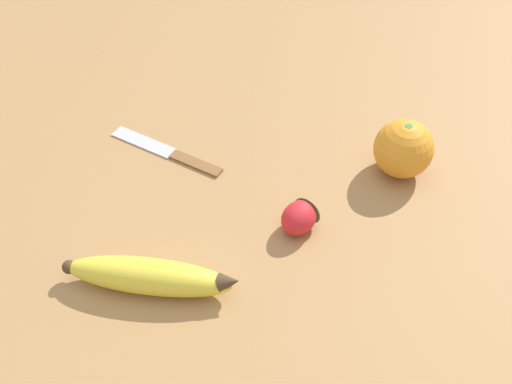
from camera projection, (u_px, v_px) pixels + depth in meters
name	position (u px, v px, depth m)	size (l,w,h in m)	color
ground_plane	(203.00, 205.00, 0.76)	(3.00, 3.00, 0.00)	#A87A47
banana	(151.00, 276.00, 0.66)	(0.07, 0.20, 0.04)	yellow
orange	(403.00, 149.00, 0.78)	(0.08, 0.08, 0.08)	orange
strawberry	(300.00, 218.00, 0.72)	(0.06, 0.06, 0.04)	red
paring_knife	(170.00, 152.00, 0.82)	(0.06, 0.18, 0.01)	silver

